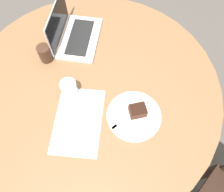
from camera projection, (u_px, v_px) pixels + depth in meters
The scene contains 9 objects.
ground_plane at pixel (99, 129), 1.74m from camera, with size 12.00×12.00×0.00m, color #4C4742.
dining_table at pixel (94, 96), 1.21m from camera, with size 1.30×1.30×0.72m.
paper_document at pixel (78, 121), 1.01m from camera, with size 0.40×0.36×0.00m.
plate at pixel (134, 116), 1.02m from camera, with size 0.25×0.25×0.01m.
cake_slice at pixel (138, 111), 1.00m from camera, with size 0.10×0.10×0.05m.
fork at pixel (123, 120), 1.00m from camera, with size 0.17×0.06×0.00m.
coffee_glass at pixel (45, 53), 1.13m from camera, with size 0.07×0.07×0.09m.
water_glass at pixel (69, 89), 1.04m from camera, with size 0.08×0.08×0.09m.
laptop at pixel (74, 34), 1.20m from camera, with size 0.38×0.34×0.21m.
Camera 1 is at (-0.38, -0.42, 1.67)m, focal length 35.00 mm.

